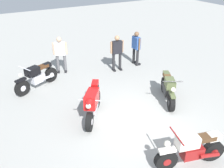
# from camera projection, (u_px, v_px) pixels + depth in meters

# --- Properties ---
(ground_plane) EXTENTS (40.00, 40.00, 0.00)m
(ground_plane) POSITION_uv_depth(u_px,v_px,m) (141.00, 121.00, 7.93)
(ground_plane) COLOR #9E9E99
(motorcycle_olive_vintage) EXTENTS (1.77, 1.11, 1.07)m
(motorcycle_olive_vintage) POSITION_uv_depth(u_px,v_px,m) (168.00, 89.00, 8.88)
(motorcycle_olive_vintage) COLOR black
(motorcycle_olive_vintage) RESTS_ON ground
(motorcycle_black_cruiser) EXTENTS (1.04, 1.93, 1.09)m
(motorcycle_black_cruiser) POSITION_uv_depth(u_px,v_px,m) (37.00, 77.00, 9.69)
(motorcycle_black_cruiser) COLOR black
(motorcycle_black_cruiser) RESTS_ON ground
(motorcycle_red_sportbike) EXTENTS (1.72, 1.25, 1.14)m
(motorcycle_red_sportbike) POSITION_uv_depth(u_px,v_px,m) (93.00, 102.00, 7.86)
(motorcycle_red_sportbike) COLOR black
(motorcycle_red_sportbike) RESTS_ON ground
(motorcycle_cream_vintage) EXTENTS (0.86, 1.93, 1.07)m
(motorcycle_cream_vintage) POSITION_uv_depth(u_px,v_px,m) (191.00, 150.00, 6.09)
(motorcycle_cream_vintage) COLOR black
(motorcycle_cream_vintage) RESTS_ON ground
(person_in_blue_shirt) EXTENTS (0.65, 0.31, 1.68)m
(person_in_blue_shirt) POSITION_uv_depth(u_px,v_px,m) (136.00, 46.00, 11.64)
(person_in_blue_shirt) COLOR #262628
(person_in_blue_shirt) RESTS_ON ground
(person_in_black_shirt) EXTENTS (0.35, 0.66, 1.69)m
(person_in_black_shirt) POSITION_uv_depth(u_px,v_px,m) (117.00, 51.00, 11.05)
(person_in_black_shirt) COLOR #262628
(person_in_black_shirt) RESTS_ON ground
(person_in_white_shirt) EXTENTS (0.45, 0.64, 1.69)m
(person_in_white_shirt) POSITION_uv_depth(u_px,v_px,m) (60.00, 52.00, 10.87)
(person_in_white_shirt) COLOR #59595B
(person_in_white_shirt) RESTS_ON ground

